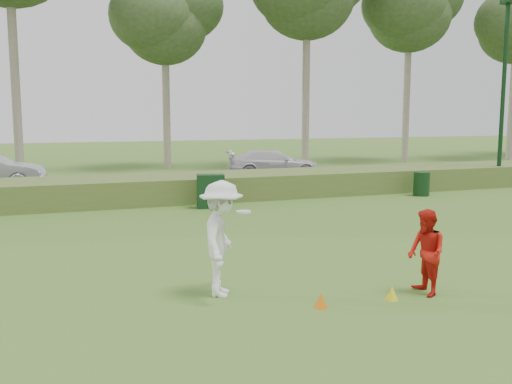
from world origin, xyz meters
name	(u,v)px	position (x,y,z in m)	size (l,w,h in m)	color
ground	(333,292)	(0.00, 0.00, 0.00)	(120.00, 120.00, 0.00)	#3B6521
reed_strip	(182,187)	(0.00, 12.00, 0.45)	(80.00, 3.00, 0.90)	#486127
park_road	(157,184)	(0.00, 17.00, 0.03)	(80.00, 6.00, 0.06)	#2D2D2D
lamp_post	(505,57)	(14.00, 11.00, 5.59)	(0.70, 0.70, 8.18)	black
tree_4	(165,18)	(2.00, 24.50, 8.59)	(6.24, 6.24, 11.50)	gray
tree_6	(410,7)	(18.00, 23.80, 10.10)	(7.02, 7.02, 13.50)	gray
player_white	(222,239)	(-1.91, 0.55, 1.01)	(1.22, 1.50, 2.02)	white
player_red	(426,253)	(1.46, -0.66, 0.76)	(0.73, 0.57, 1.51)	red
cone_orange	(321,300)	(-0.58, -0.66, 0.13)	(0.23, 0.23, 0.25)	orange
cone_yellow	(392,293)	(0.74, -0.72, 0.12)	(0.22, 0.22, 0.25)	yellow
utility_cabinet	(211,191)	(0.48, 9.77, 0.57)	(0.92, 0.57, 1.14)	black
trash_bin	(422,184)	(9.02, 9.74, 0.46)	(0.62, 0.62, 0.93)	black
car_right	(274,163)	(5.95, 17.58, 0.73)	(1.89, 4.64, 1.35)	silver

